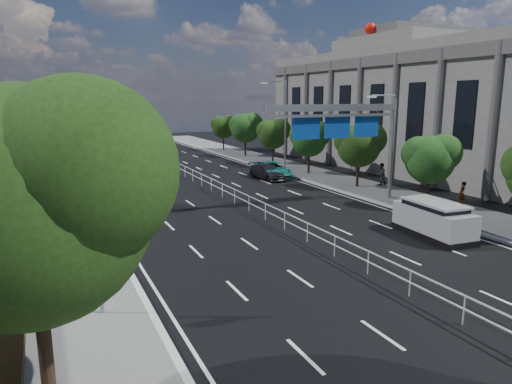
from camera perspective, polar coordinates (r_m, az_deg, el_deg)
ground at (r=20.49m, az=12.33°, el=-9.24°), size 160.00×160.00×0.00m
sidewalk_near at (r=16.67m, az=-22.14°, el=-14.64°), size 5.00×140.00×0.14m
kerb_near at (r=16.91m, az=-13.43°, el=-13.67°), size 0.25×140.00×0.15m
kerb_far at (r=26.72m, az=27.92°, el=-5.25°), size 0.25×140.00×0.15m
median_fence at (r=39.95m, az=-7.60°, el=1.93°), size 0.05×85.00×1.02m
hedge_near at (r=21.24m, az=-27.94°, el=-8.58°), size 1.00×36.00×0.44m
toilet_sign at (r=15.68m, az=-20.95°, el=-4.95°), size 1.62×0.18×4.34m
overhead_gantry at (r=31.30m, az=11.41°, el=8.49°), size 10.24×0.38×7.45m
streetlight_far at (r=46.80m, az=3.37°, el=9.20°), size 2.78×2.40×9.00m
civic_hall at (r=51.39m, az=18.88°, el=10.00°), size 14.40×36.00×14.35m
near_tree_big at (r=10.70m, az=-26.12°, el=-0.03°), size 5.72×5.33×7.71m
near_tree_back at (r=33.13m, az=-25.43°, el=6.04°), size 4.84×4.51×6.69m
far_tree_c at (r=32.17m, az=21.02°, el=4.12°), size 3.52×3.28×4.94m
far_tree_d at (r=37.68m, az=12.82°, el=6.01°), size 3.85×3.59×5.34m
far_tree_e at (r=43.82m, az=6.74°, el=6.80°), size 3.63×3.38×5.13m
far_tree_f at (r=50.32m, az=2.19°, el=7.42°), size 3.52×3.28×5.02m
far_tree_g at (r=57.05m, az=-1.31°, el=8.19°), size 3.96×3.69×5.45m
far_tree_h at (r=63.98m, az=-4.08°, el=8.25°), size 3.41×3.18×4.91m
white_minivan at (r=38.20m, az=-15.91°, el=1.99°), size 2.60×5.26×2.21m
red_bus at (r=57.96m, az=-20.92°, el=5.60°), size 3.35×12.02×3.56m
near_car_silver at (r=46.54m, az=-16.60°, el=3.28°), size 2.23×4.90×1.63m
near_car_dark at (r=74.73m, az=-21.32°, el=5.86°), size 1.85×4.22×1.35m
silver_minivan at (r=25.90m, az=21.33°, el=-3.20°), size 2.31×4.69×1.89m
parked_car_teal at (r=42.20m, az=2.02°, el=2.82°), size 2.91×5.43×1.45m
parked_car_dark at (r=41.35m, az=1.48°, el=2.54°), size 2.24×4.68×1.32m
pedestrian_a at (r=33.14m, az=24.37°, el=-0.25°), size 0.73×0.66×1.67m
pedestrian_b at (r=39.18m, az=15.35°, el=2.18°), size 0.89×0.69×1.80m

